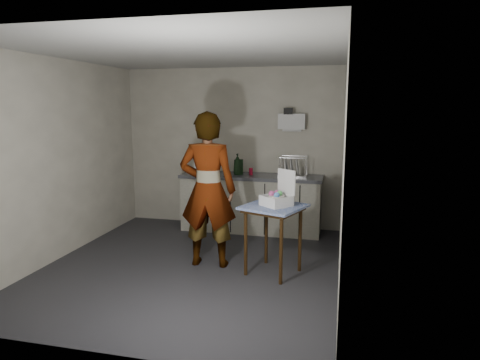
% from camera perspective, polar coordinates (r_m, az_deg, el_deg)
% --- Properties ---
extents(ground, '(4.00, 4.00, 0.00)m').
position_cam_1_polar(ground, '(5.54, -6.38, -11.29)').
color(ground, '#27262B').
rests_on(ground, ground).
extents(wall_back, '(3.60, 0.02, 2.60)m').
position_cam_1_polar(wall_back, '(7.10, -1.15, 4.29)').
color(wall_back, '#B8B3A1').
rests_on(wall_back, ground).
extents(wall_right, '(0.02, 4.00, 2.60)m').
position_cam_1_polar(wall_right, '(4.90, 13.43, 1.46)').
color(wall_right, '#B8B3A1').
rests_on(wall_right, ground).
extents(wall_left, '(0.02, 4.00, 2.60)m').
position_cam_1_polar(wall_left, '(6.06, -22.79, 2.54)').
color(wall_left, '#B8B3A1').
rests_on(wall_left, ground).
extents(ceiling, '(3.60, 4.00, 0.01)m').
position_cam_1_polar(ceiling, '(5.20, -6.96, 16.45)').
color(ceiling, silver).
rests_on(ceiling, wall_back).
extents(kitchen_counter, '(2.24, 0.62, 0.91)m').
position_cam_1_polar(kitchen_counter, '(6.87, 1.50, -3.29)').
color(kitchen_counter, black).
rests_on(kitchen_counter, ground).
extents(wall_shelf, '(0.42, 0.18, 0.37)m').
position_cam_1_polar(wall_shelf, '(6.82, 6.92, 7.75)').
color(wall_shelf, white).
rests_on(wall_shelf, ground).
extents(side_table, '(0.83, 0.83, 0.83)m').
position_cam_1_polar(side_table, '(5.08, 4.50, -4.60)').
color(side_table, '#331D0B').
rests_on(side_table, ground).
extents(standing_man, '(0.74, 0.52, 1.93)m').
position_cam_1_polar(standing_man, '(5.30, -4.31, -1.33)').
color(standing_man, '#B2A593').
rests_on(standing_man, ground).
extents(soap_bottle, '(0.13, 0.13, 0.34)m').
position_cam_1_polar(soap_bottle, '(6.76, -0.34, 2.11)').
color(soap_bottle, black).
rests_on(soap_bottle, kitchen_counter).
extents(soda_can, '(0.06, 0.06, 0.11)m').
position_cam_1_polar(soda_can, '(6.76, 1.45, 1.14)').
color(soda_can, red).
rests_on(soda_can, kitchen_counter).
extents(dark_bottle, '(0.07, 0.07, 0.24)m').
position_cam_1_polar(dark_bottle, '(6.79, 0.11, 1.76)').
color(dark_bottle, black).
rests_on(dark_bottle, kitchen_counter).
extents(paper_towel, '(0.15, 0.15, 0.26)m').
position_cam_1_polar(paper_towel, '(6.92, -5.75, 1.88)').
color(paper_towel, black).
rests_on(paper_towel, kitchen_counter).
extents(dish_rack, '(0.44, 0.33, 0.31)m').
position_cam_1_polar(dish_rack, '(6.72, 7.03, 1.14)').
color(dish_rack, silver).
rests_on(dish_rack, kitchen_counter).
extents(bakery_box, '(0.43, 0.43, 0.42)m').
position_cam_1_polar(bakery_box, '(5.04, 5.03, -2.36)').
color(bakery_box, white).
rests_on(bakery_box, side_table).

